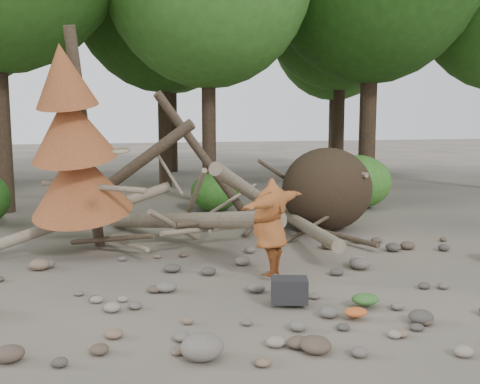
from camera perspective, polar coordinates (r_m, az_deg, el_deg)
name	(u,v)px	position (r m, az deg, el deg)	size (l,w,h in m)	color
ground	(302,296)	(8.17, 6.64, -10.97)	(120.00, 120.00, 0.00)	#514C44
deadfall_pile	(306,192)	(12.55, 7.03, -0.02)	(8.55, 5.24, 3.30)	#332619
dead_conifer	(74,147)	(10.41, -17.25, 4.58)	(2.06, 2.16, 4.35)	#4C3F30
bush_mid	(215,192)	(15.51, -2.68, 0.00)	(1.40, 1.40, 1.12)	#2F6A1E
bush_right	(357,182)	(16.38, 12.40, 1.08)	(2.00, 2.00, 1.60)	#3B7D27
frisbee_thrower	(270,227)	(8.71, 3.20, -3.75)	(3.37, 1.71, 2.11)	brown
backpack	(289,294)	(7.69, 5.27, -10.80)	(0.51, 0.34, 0.34)	black
cloth_green	(365,303)	(7.82, 13.21, -11.41)	(0.40, 0.33, 0.15)	#336327
cloth_orange	(356,316)	(7.35, 12.25, -12.77)	(0.31, 0.25, 0.11)	#BD5320
boulder_front_left	(202,347)	(6.07, -4.06, -16.15)	(0.48, 0.44, 0.29)	#6D655B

